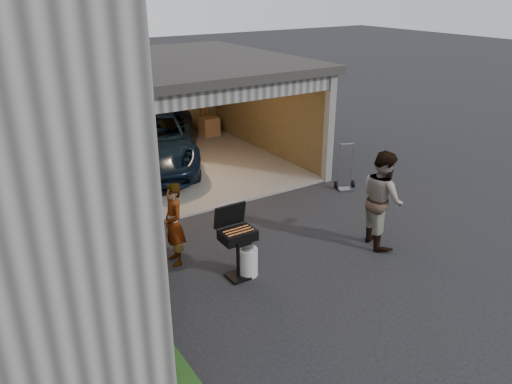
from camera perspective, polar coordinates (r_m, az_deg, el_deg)
ground at (r=8.27m, az=3.05°, el=-11.73°), size 80.00×80.00×0.00m
garage at (r=13.49m, az=-11.29°, el=10.34°), size 6.80×6.30×2.90m
minivan at (r=13.80m, az=-11.81°, el=5.63°), size 4.17×5.66×1.43m
woman at (r=8.91m, az=-9.39°, el=-3.66°), size 0.41×0.59×1.52m
man at (r=9.67m, az=14.21°, el=-0.74°), size 0.97×1.09×1.87m
bbq_grill at (r=8.36m, az=-2.21°, el=-5.18°), size 0.58×0.51×1.29m
propane_tank at (r=8.66m, az=-0.93°, el=-7.99°), size 0.42×0.42×0.51m
plywood_panel at (r=7.17m, az=-12.95°, el=-14.10°), size 0.23×0.81×0.90m
hand_truck at (r=12.38m, az=10.18°, el=1.32°), size 0.53×0.49×1.16m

